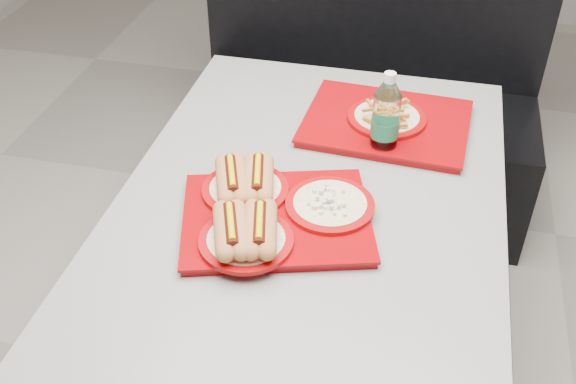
% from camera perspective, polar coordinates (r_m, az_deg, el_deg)
% --- Properties ---
extents(diner_table, '(0.92, 1.42, 0.75)m').
position_cam_1_polar(diner_table, '(1.67, 1.50, -5.87)').
color(diner_table, black).
rests_on(diner_table, ground).
extents(booth_bench, '(1.30, 0.57, 1.35)m').
position_cam_1_polar(booth_bench, '(2.65, 6.34, 7.45)').
color(booth_bench, black).
rests_on(booth_bench, ground).
extents(tray_near, '(0.49, 0.43, 0.09)m').
position_cam_1_polar(tray_near, '(1.50, -1.67, -1.62)').
color(tray_near, '#8A0307').
rests_on(tray_near, diner_table).
extents(tray_far, '(0.46, 0.37, 0.09)m').
position_cam_1_polar(tray_far, '(1.85, 8.34, 6.09)').
color(tray_far, '#8A0307').
rests_on(tray_far, diner_table).
extents(water_bottle, '(0.07, 0.07, 0.23)m').
position_cam_1_polar(water_bottle, '(1.71, 8.26, 6.11)').
color(water_bottle, silver).
rests_on(water_bottle, diner_table).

